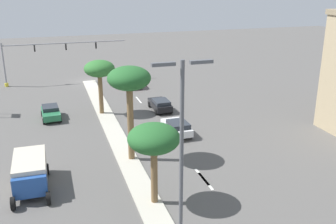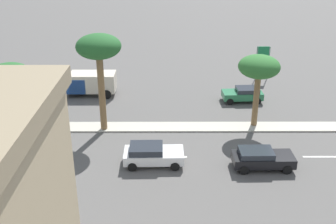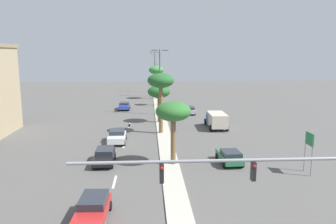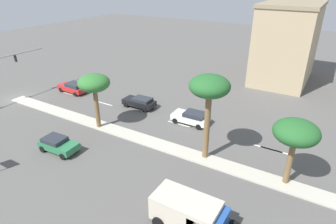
{
  "view_description": "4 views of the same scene",
  "coord_description": "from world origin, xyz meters",
  "px_view_note": "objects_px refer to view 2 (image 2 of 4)",
  "views": [
    {
      "loc": [
        5.76,
        57.95,
        14.66
      ],
      "look_at": [
        -3.87,
        27.22,
        3.65
      ],
      "focal_mm": 41.95,
      "sensor_mm": 36.0,
      "label": 1
    },
    {
      "loc": [
        -31.17,
        22.78,
        15.25
      ],
      "look_at": [
        -2.01,
        22.71,
        2.33
      ],
      "focal_mm": 43.96,
      "sensor_mm": 36.0,
      "label": 2
    },
    {
      "loc": [
        -1.98,
        -15.13,
        10.75
      ],
      "look_at": [
        0.39,
        24.94,
        3.47
      ],
      "focal_mm": 35.29,
      "sensor_mm": 36.0,
      "label": 3
    },
    {
      "loc": [
        20.63,
        36.53,
        15.51
      ],
      "look_at": [
        -1.56,
        23.29,
        3.06
      ],
      "focal_mm": 30.68,
      "sensor_mm": 36.0,
      "label": 4
    }
  ],
  "objects_px": {
    "palm_tree_near": "(99,50)",
    "palm_tree_center": "(10,76)",
    "sedan_white_left": "(152,154)",
    "sedan_green_center": "(243,94)",
    "directional_road_sign": "(263,56)",
    "sedan_black_rear": "(262,158)",
    "palm_tree_outboard": "(259,68)",
    "box_truck": "(89,83)"
  },
  "relations": [
    {
      "from": "palm_tree_near",
      "to": "palm_tree_center",
      "type": "bearing_deg",
      "value": 90.22
    },
    {
      "from": "palm_tree_center",
      "to": "sedan_white_left",
      "type": "distance_m",
      "value": 13.2
    },
    {
      "from": "palm_tree_center",
      "to": "sedan_green_center",
      "type": "xyz_separation_m",
      "value": [
        6.28,
        -19.81,
        -3.96
      ]
    },
    {
      "from": "directional_road_sign",
      "to": "palm_tree_center",
      "type": "xyz_separation_m",
      "value": [
        -12.59,
        22.9,
        1.98
      ]
    },
    {
      "from": "sedan_white_left",
      "to": "sedan_black_rear",
      "type": "bearing_deg",
      "value": -93.98
    },
    {
      "from": "palm_tree_outboard",
      "to": "box_truck",
      "type": "relative_size",
      "value": 1.07
    },
    {
      "from": "directional_road_sign",
      "to": "sedan_black_rear",
      "type": "bearing_deg",
      "value": 168.15
    },
    {
      "from": "directional_road_sign",
      "to": "palm_tree_center",
      "type": "relative_size",
      "value": 0.67
    },
    {
      "from": "sedan_green_center",
      "to": "box_truck",
      "type": "relative_size",
      "value": 0.69
    },
    {
      "from": "sedan_black_rear",
      "to": "box_truck",
      "type": "relative_size",
      "value": 0.75
    },
    {
      "from": "palm_tree_near",
      "to": "box_truck",
      "type": "bearing_deg",
      "value": 18.1
    },
    {
      "from": "box_truck",
      "to": "palm_tree_near",
      "type": "bearing_deg",
      "value": -161.9
    },
    {
      "from": "palm_tree_center",
      "to": "sedan_green_center",
      "type": "bearing_deg",
      "value": -72.42
    },
    {
      "from": "palm_tree_center",
      "to": "box_truck",
      "type": "distance_m",
      "value": 9.89
    },
    {
      "from": "palm_tree_center",
      "to": "sedan_black_rear",
      "type": "relative_size",
      "value": 1.32
    },
    {
      "from": "palm_tree_near",
      "to": "sedan_green_center",
      "type": "height_order",
      "value": "palm_tree_near"
    },
    {
      "from": "box_truck",
      "to": "palm_tree_outboard",
      "type": "bearing_deg",
      "value": -115.76
    },
    {
      "from": "directional_road_sign",
      "to": "box_truck",
      "type": "xyz_separation_m",
      "value": [
        -4.5,
        18.35,
        -1.45
      ]
    },
    {
      "from": "directional_road_sign",
      "to": "box_truck",
      "type": "distance_m",
      "value": 18.95
    },
    {
      "from": "palm_tree_center",
      "to": "sedan_white_left",
      "type": "height_order",
      "value": "palm_tree_center"
    },
    {
      "from": "sedan_white_left",
      "to": "sedan_black_rear",
      "type": "height_order",
      "value": "sedan_white_left"
    },
    {
      "from": "directional_road_sign",
      "to": "palm_tree_outboard",
      "type": "distance_m",
      "value": 12.5
    },
    {
      "from": "palm_tree_outboard",
      "to": "palm_tree_near",
      "type": "relative_size",
      "value": 0.76
    },
    {
      "from": "palm_tree_center",
      "to": "palm_tree_near",
      "type": "bearing_deg",
      "value": -89.78
    },
    {
      "from": "sedan_green_center",
      "to": "sedan_black_rear",
      "type": "bearing_deg",
      "value": 176.21
    },
    {
      "from": "directional_road_sign",
      "to": "sedan_white_left",
      "type": "xyz_separation_m",
      "value": [
        -18.03,
        11.53,
        -1.95
      ]
    },
    {
      "from": "sedan_black_rear",
      "to": "palm_tree_near",
      "type": "bearing_deg",
      "value": 63.09
    },
    {
      "from": "sedan_white_left",
      "to": "sedan_black_rear",
      "type": "distance_m",
      "value": 7.66
    },
    {
      "from": "palm_tree_near",
      "to": "sedan_black_rear",
      "type": "relative_size",
      "value": 1.87
    },
    {
      "from": "palm_tree_near",
      "to": "palm_tree_center",
      "type": "height_order",
      "value": "palm_tree_near"
    },
    {
      "from": "directional_road_sign",
      "to": "palm_tree_outboard",
      "type": "bearing_deg",
      "value": 165.4
    },
    {
      "from": "sedan_white_left",
      "to": "palm_tree_near",
      "type": "bearing_deg",
      "value": 37.42
    },
    {
      "from": "directional_road_sign",
      "to": "sedan_black_rear",
      "type": "distance_m",
      "value": 19.07
    },
    {
      "from": "sedan_white_left",
      "to": "sedan_green_center",
      "type": "height_order",
      "value": "sedan_white_left"
    },
    {
      "from": "sedan_black_rear",
      "to": "box_truck",
      "type": "height_order",
      "value": "box_truck"
    },
    {
      "from": "palm_tree_outboard",
      "to": "sedan_green_center",
      "type": "distance_m",
      "value": 7.08
    },
    {
      "from": "palm_tree_outboard",
      "to": "sedan_white_left",
      "type": "height_order",
      "value": "palm_tree_outboard"
    },
    {
      "from": "box_truck",
      "to": "directional_road_sign",
      "type": "bearing_deg",
      "value": -76.22
    },
    {
      "from": "sedan_black_rear",
      "to": "sedan_green_center",
      "type": "bearing_deg",
      "value": -3.79
    },
    {
      "from": "palm_tree_center",
      "to": "directional_road_sign",
      "type": "bearing_deg",
      "value": -61.2
    },
    {
      "from": "palm_tree_near",
      "to": "palm_tree_center",
      "type": "xyz_separation_m",
      "value": [
        -0.03,
        7.18,
        -2.15
      ]
    },
    {
      "from": "sedan_black_rear",
      "to": "palm_tree_center",
      "type": "bearing_deg",
      "value": 72.55
    }
  ]
}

